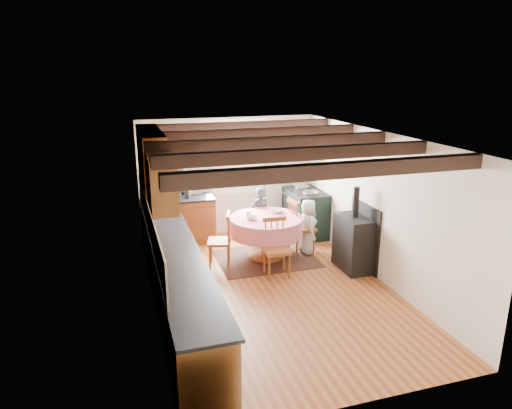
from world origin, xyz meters
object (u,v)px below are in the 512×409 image
object	(u,v)px
chair_right	(301,226)
chair_left	(219,240)
child_right	(308,227)
child_far	(260,216)
chair_near	(277,248)
cup	(249,215)
aga_range	(305,213)
dining_table	(266,238)
cast_iron_stove	(354,229)

from	to	relation	value
chair_right	chair_left	bearing A→B (deg)	90.72
child_right	child_far	bearing A→B (deg)	54.60
chair_near	child_far	size ratio (longest dim) A/B	0.84
cup	child_far	bearing A→B (deg)	56.45
cup	chair_near	bearing A→B (deg)	-74.23
aga_range	dining_table	bearing A→B (deg)	-140.50
dining_table	chair_left	bearing A→B (deg)	-176.70
chair_left	cup	xyz separation A→B (m)	(0.57, 0.14, 0.35)
aga_range	cup	world-z (taller)	aga_range
dining_table	cup	world-z (taller)	cup
chair_right	child_right	distance (m)	0.12
chair_near	cast_iron_stove	world-z (taller)	cast_iron_stove
chair_left	child_far	world-z (taller)	child_far
chair_right	aga_range	world-z (taller)	chair_right
cast_iron_stove	child_right	xyz separation A→B (m)	(-0.46, 0.90, -0.21)
cast_iron_stove	cup	distance (m)	1.85
chair_left	child_right	xyz separation A→B (m)	(1.70, 0.09, 0.03)
dining_table	chair_near	bearing A→B (deg)	-94.65
child_right	cast_iron_stove	bearing A→B (deg)	-146.37
cup	chair_left	bearing A→B (deg)	-165.84
child_right	cup	bearing A→B (deg)	94.21
cast_iron_stove	child_far	distance (m)	1.96
chair_left	chair_right	distance (m)	1.60
chair_left	cast_iron_stove	bearing A→B (deg)	85.69
chair_left	child_right	world-z (taller)	child_right
chair_left	cast_iron_stove	world-z (taller)	cast_iron_stove
dining_table	aga_range	xyz separation A→B (m)	(1.17, 0.97, 0.08)
chair_right	cup	world-z (taller)	chair_right
dining_table	cup	xyz separation A→B (m)	(-0.30, 0.09, 0.44)
dining_table	chair_right	distance (m)	0.73
child_far	chair_near	bearing A→B (deg)	64.09
dining_table	chair_right	xyz separation A→B (m)	(0.72, 0.08, 0.13)
child_right	cup	distance (m)	1.17
chair_near	cast_iron_stove	xyz separation A→B (m)	(1.34, -0.11, 0.24)
chair_left	cast_iron_stove	size ratio (longest dim) A/B	0.66
chair_right	child_far	bearing A→B (deg)	40.84
chair_left	chair_right	size ratio (longest dim) A/B	0.92
dining_table	child_right	world-z (taller)	child_right
cast_iron_stove	chair_near	bearing A→B (deg)	175.40
aga_range	cast_iron_stove	size ratio (longest dim) A/B	0.71
chair_right	aga_range	bearing A→B (deg)	-31.28
chair_left	aga_range	size ratio (longest dim) A/B	0.93
dining_table	cast_iron_stove	xyz separation A→B (m)	(1.28, -0.86, 0.34)
dining_table	chair_near	xyz separation A→B (m)	(-0.06, -0.75, 0.10)
chair_right	cast_iron_stove	bearing A→B (deg)	-153.15
chair_near	child_far	world-z (taller)	child_far
chair_near	child_right	world-z (taller)	child_right
aga_range	cup	bearing A→B (deg)	-149.37
aga_range	child_right	distance (m)	0.99
dining_table	chair_left	world-z (taller)	chair_left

